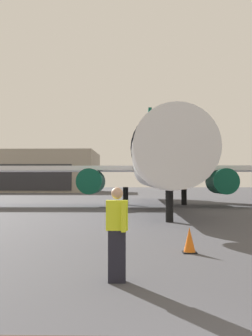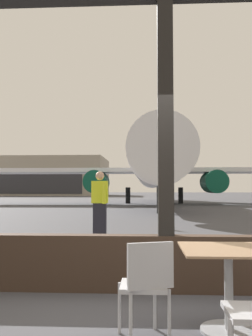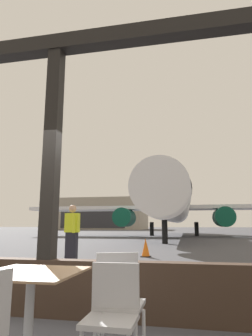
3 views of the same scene
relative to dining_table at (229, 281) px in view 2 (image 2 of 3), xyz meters
name	(u,v)px [view 2 (image 2 of 3)]	position (x,y,z in m)	size (l,w,h in m)	color
ground_plane	(148,200)	(-0.49, 41.29, -0.46)	(220.00, 220.00, 0.00)	#424247
window_frame	(166,182)	(-0.49, 1.29, 0.92)	(7.93, 0.24, 4.03)	#38281E
dining_table	(229,281)	(0.00, 0.00, 0.00)	(0.85, 0.85, 0.75)	#8C6B4C
cafe_chair_window_right	(146,280)	(-0.75, -0.24, 0.05)	(0.49, 0.49, 0.85)	#B2B2B7
airplane	(155,167)	(0.01, 28.24, 2.74)	(31.09, 31.18, 9.98)	silver
ground_crew_worker	(100,205)	(-1.90, 5.66, 0.44)	(0.40, 0.50, 1.74)	black
traffic_cone	(164,219)	(-0.15, 8.63, -0.15)	(0.36, 0.36, 0.66)	orange
distant_hangar	(51,177)	(-21.33, 75.25, 3.53)	(23.55, 16.61, 8.00)	#9E9384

